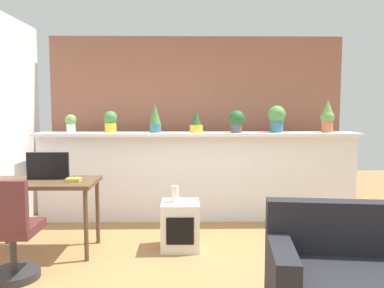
{
  "coord_description": "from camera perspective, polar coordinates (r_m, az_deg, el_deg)",
  "views": [
    {
      "loc": [
        -0.16,
        -3.05,
        1.5
      ],
      "look_at": [
        -0.09,
        1.08,
        1.11
      ],
      "focal_mm": 36.34,
      "sensor_mm": 36.0,
      "label": 1
    }
  ],
  "objects": [
    {
      "name": "potted_plant_1",
      "position": [
        5.14,
        -11.88,
        3.31
      ],
      "size": [
        0.17,
        0.17,
        0.28
      ],
      "color": "gold",
      "rests_on": "plant_shelf"
    },
    {
      "name": "side_cube_shelf",
      "position": [
        4.21,
        -1.73,
        -11.84
      ],
      "size": [
        0.4,
        0.41,
        0.5
      ],
      "color": "silver",
      "rests_on": "ground"
    },
    {
      "name": "brick_wall_behind",
      "position": [
        5.66,
        0.65,
        2.9
      ],
      "size": [
        4.16,
        0.1,
        2.5
      ],
      "primitive_type": "cube",
      "color": "#935B47",
      "rests_on": "ground"
    },
    {
      "name": "book_on_desk",
      "position": [
        4.12,
        -16.99,
        -5.05
      ],
      "size": [
        0.14,
        0.12,
        0.04
      ],
      "primitive_type": "cube",
      "color": "gold",
      "rests_on": "desk"
    },
    {
      "name": "couch",
      "position": [
        3.15,
        26.21,
        -17.93
      ],
      "size": [
        1.64,
        0.94,
        0.8
      ],
      "color": "black",
      "rests_on": "ground"
    },
    {
      "name": "potted_plant_6",
      "position": [
        5.34,
        19.26,
        3.87
      ],
      "size": [
        0.18,
        0.18,
        0.42
      ],
      "color": "#C66B42",
      "rests_on": "plant_shelf"
    },
    {
      "name": "potted_plant_0",
      "position": [
        5.24,
        -17.36,
        3.01
      ],
      "size": [
        0.14,
        0.14,
        0.24
      ],
      "color": "silver",
      "rests_on": "plant_shelf"
    },
    {
      "name": "potted_plant_4",
      "position": [
        5.02,
        6.57,
        3.47
      ],
      "size": [
        0.2,
        0.2,
        0.29
      ],
      "color": "#4C4C51",
      "rests_on": "plant_shelf"
    },
    {
      "name": "vase_on_shelf",
      "position": [
        4.14,
        -2.54,
        -7.33
      ],
      "size": [
        0.08,
        0.08,
        0.18
      ],
      "primitive_type": "cylinder",
      "color": "silver",
      "rests_on": "side_cube_shelf"
    },
    {
      "name": "divider_wall",
      "position": [
        5.14,
        0.82,
        -5.04
      ],
      "size": [
        4.16,
        0.16,
        1.13
      ],
      "primitive_type": "cube",
      "color": "white",
      "rests_on": "ground"
    },
    {
      "name": "desk",
      "position": [
        4.3,
        -21.08,
        -6.15
      ],
      "size": [
        1.1,
        0.6,
        0.75
      ],
      "color": "brown",
      "rests_on": "ground"
    },
    {
      "name": "tv_monitor",
      "position": [
        4.32,
        -20.39,
        -3.02
      ],
      "size": [
        0.43,
        0.04,
        0.28
      ],
      "primitive_type": "cube",
      "color": "black",
      "rests_on": "desk"
    },
    {
      "name": "potted_plant_2",
      "position": [
        5.03,
        -5.41,
        3.78
      ],
      "size": [
        0.15,
        0.15,
        0.37
      ],
      "color": "#386B84",
      "rests_on": "plant_shelf"
    },
    {
      "name": "office_chair",
      "position": [
        3.75,
        -25.22,
        -12.34
      ],
      "size": [
        0.44,
        0.45,
        0.91
      ],
      "color": "#262628",
      "rests_on": "ground"
    },
    {
      "name": "potted_plant_5",
      "position": [
        5.16,
        12.32,
        3.81
      ],
      "size": [
        0.23,
        0.23,
        0.35
      ],
      "color": "#386B84",
      "rests_on": "plant_shelf"
    },
    {
      "name": "potted_plant_3",
      "position": [
        4.99,
        0.62,
        3.07
      ],
      "size": [
        0.17,
        0.17,
        0.29
      ],
      "color": "gold",
      "rests_on": "plant_shelf"
    },
    {
      "name": "plant_shelf",
      "position": [
        5.02,
        0.85,
        1.46
      ],
      "size": [
        4.16,
        0.39,
        0.04
      ],
      "primitive_type": "cube",
      "color": "white",
      "rests_on": "divider_wall"
    }
  ]
}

